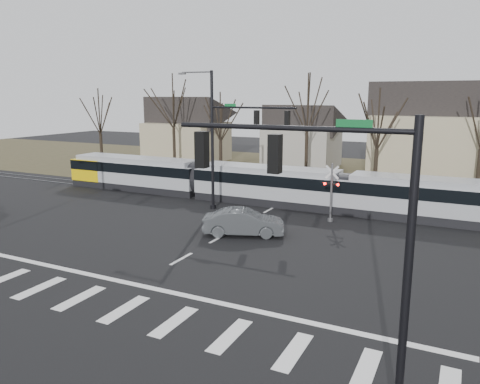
% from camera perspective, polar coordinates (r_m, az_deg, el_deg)
% --- Properties ---
extents(ground, '(140.00, 140.00, 0.00)m').
position_cam_1_polar(ground, '(23.50, -9.87, -9.53)').
color(ground, black).
extents(grass_verge, '(140.00, 28.00, 0.01)m').
position_cam_1_polar(grass_verge, '(51.99, 11.27, 2.13)').
color(grass_verge, '#38331E').
rests_on(grass_verge, ground).
extents(crosswalk, '(27.00, 2.60, 0.01)m').
position_cam_1_polar(crosswalk, '(20.67, -16.54, -12.89)').
color(crosswalk, silver).
rests_on(crosswalk, ground).
extents(stop_line, '(28.00, 0.35, 0.01)m').
position_cam_1_polar(stop_line, '(22.18, -12.64, -10.94)').
color(stop_line, silver).
rests_on(stop_line, ground).
extents(lane_dashes, '(0.18, 30.00, 0.01)m').
position_cam_1_polar(lane_dashes, '(37.03, 4.79, -1.51)').
color(lane_dashes, silver).
rests_on(lane_dashes, ground).
extents(rail_pair, '(90.00, 1.52, 0.06)m').
position_cam_1_polar(rail_pair, '(36.85, 4.67, -1.53)').
color(rail_pair, '#59595E').
rests_on(rail_pair, ground).
extents(tram, '(38.83, 2.88, 2.94)m').
position_cam_1_polar(tram, '(37.10, 3.29, 1.06)').
color(tram, gray).
rests_on(tram, ground).
extents(sedan, '(5.14, 6.13, 1.63)m').
position_cam_1_polar(sedan, '(28.70, 0.45, -3.71)').
color(sedan, '#3F4245').
rests_on(sedan, ground).
extents(signal_pole_near_right, '(6.72, 0.44, 8.00)m').
position_cam_1_polar(signal_pole_near_right, '(12.42, 11.43, -3.82)').
color(signal_pole_near_right, black).
rests_on(signal_pole_near_right, ground).
extents(signal_pole_far, '(9.28, 0.44, 10.20)m').
position_cam_1_polar(signal_pole_far, '(33.97, -1.05, 7.07)').
color(signal_pole_far, black).
rests_on(signal_pole_far, ground).
extents(rail_crossing_signal, '(1.08, 0.36, 4.00)m').
position_cam_1_polar(rail_crossing_signal, '(32.13, 11.06, -0.29)').
color(rail_crossing_signal, '#59595B').
rests_on(rail_crossing_signal, ground).
extents(tree_row, '(59.20, 7.20, 10.00)m').
position_cam_1_polar(tree_row, '(45.12, 11.99, 7.07)').
color(tree_row, black).
rests_on(tree_row, ground).
extents(house_a, '(9.72, 8.64, 8.60)m').
position_cam_1_polar(house_a, '(61.43, -6.52, 7.91)').
color(house_a, gray).
rests_on(house_a, ground).
extents(house_b, '(8.64, 7.56, 7.65)m').
position_cam_1_polar(house_b, '(56.75, 7.58, 7.08)').
color(house_b, gray).
rests_on(house_b, ground).
extents(house_c, '(10.80, 8.64, 10.10)m').
position_cam_1_polar(house_c, '(50.87, 21.71, 7.26)').
color(house_c, gray).
rests_on(house_c, ground).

